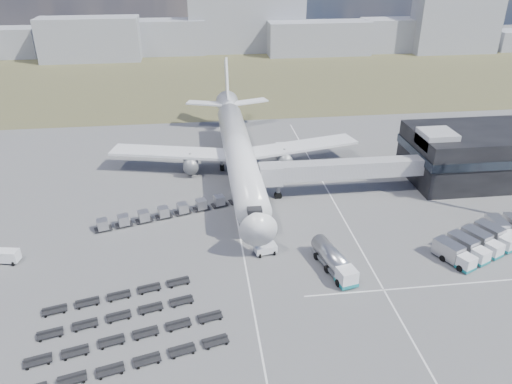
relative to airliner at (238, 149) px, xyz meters
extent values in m
plane|color=#565659|center=(0.00, -32.38, -5.29)|extent=(420.00, 420.00, 0.00)
cube|color=#49472C|center=(0.00, 77.62, -5.29)|extent=(420.00, 90.00, 0.01)
cube|color=silver|center=(-2.00, -27.38, -5.29)|extent=(0.25, 110.00, 0.01)
cube|color=silver|center=(16.00, -27.38, -5.29)|extent=(0.25, 110.00, 0.01)
cube|color=silver|center=(25.00, -40.38, -5.29)|extent=(40.00, 0.25, 0.01)
cube|color=black|center=(48.00, -8.38, -0.29)|extent=(30.00, 16.00, 10.00)
cube|color=#262D38|center=(48.00, -8.38, 0.91)|extent=(30.40, 16.40, 1.60)
cube|color=#939399|center=(36.00, -10.38, 4.21)|extent=(6.00, 6.00, 3.00)
cube|color=#939399|center=(18.10, -11.88, -0.19)|extent=(29.80, 3.00, 3.00)
cube|color=#939399|center=(4.70, -12.38, -0.19)|extent=(4.00, 3.60, 3.40)
cylinder|color=slate|center=(6.20, -11.88, -2.74)|extent=(0.70, 0.70, 5.10)
cylinder|color=black|center=(6.20, -11.88, -4.84)|extent=(1.40, 0.90, 1.40)
cylinder|color=silver|center=(0.00, -2.38, 0.01)|extent=(5.60, 48.00, 5.60)
cone|color=silver|center=(0.00, -28.88, 0.01)|extent=(5.60, 5.00, 5.60)
cone|color=silver|center=(0.00, 25.62, 0.81)|extent=(5.60, 8.00, 5.60)
cube|color=black|center=(0.00, -26.88, 0.81)|extent=(2.20, 2.00, 0.80)
cube|color=silver|center=(-13.00, 2.62, -1.19)|extent=(25.59, 11.38, 0.50)
cube|color=silver|center=(13.00, 2.62, -1.19)|extent=(25.59, 11.38, 0.50)
cylinder|color=slate|center=(-9.50, 0.62, -2.89)|extent=(3.00, 5.00, 3.00)
cylinder|color=slate|center=(9.50, 0.62, -2.89)|extent=(3.00, 5.00, 3.00)
cube|color=silver|center=(-5.50, 27.62, 1.21)|extent=(9.49, 5.63, 0.35)
cube|color=silver|center=(5.50, 27.62, 1.21)|extent=(9.49, 5.63, 0.35)
cube|color=silver|center=(0.00, 28.62, 6.51)|extent=(0.50, 9.06, 11.45)
cylinder|color=slate|center=(0.00, -23.38, -4.04)|extent=(0.50, 0.50, 2.50)
cylinder|color=slate|center=(-3.20, 1.62, -4.04)|extent=(0.60, 0.60, 2.50)
cylinder|color=slate|center=(3.20, 1.62, -4.04)|extent=(0.60, 0.60, 2.50)
cylinder|color=black|center=(0.00, -23.38, -4.79)|extent=(0.50, 1.20, 1.20)
cube|color=#8F929C|center=(-81.26, 123.12, 0.40)|extent=(23.80, 12.00, 11.39)
cube|color=#8F929C|center=(-46.79, 112.15, 2.82)|extent=(37.82, 12.00, 16.23)
cube|color=#8F929C|center=(-15.95, 121.46, 1.50)|extent=(27.06, 12.00, 13.58)
cube|color=#8F929C|center=(15.06, 122.70, 6.14)|extent=(47.60, 12.00, 22.86)
cube|color=#8F929C|center=(43.54, 112.40, 1.27)|extent=(41.57, 12.00, 13.12)
cube|color=#8F929C|center=(74.49, 115.42, 1.32)|extent=(22.77, 12.00, 13.22)
cube|color=#8F929C|center=(100.20, 110.09, 7.23)|extent=(34.59, 12.00, 25.04)
cube|color=silver|center=(11.21, -38.71, -3.83)|extent=(2.89, 2.89, 2.32)
cube|color=#16757B|center=(11.21, -38.71, -4.74)|extent=(3.01, 3.01, 0.50)
cylinder|color=#A6A6AA|center=(10.13, -33.89, -3.38)|extent=(4.11, 7.93, 2.52)
cube|color=slate|center=(10.13, -33.89, -4.54)|extent=(4.01, 7.90, 0.35)
cylinder|color=black|center=(10.46, -35.36, -4.79)|extent=(2.80, 1.65, 1.11)
cube|color=silver|center=(1.34, -29.61, -4.55)|extent=(3.56, 2.42, 1.48)
cube|color=silver|center=(-36.65, -27.20, -4.27)|extent=(4.01, 2.36, 2.05)
cube|color=silver|center=(10.07, 5.03, -3.66)|extent=(2.63, 6.20, 2.86)
cube|color=#16757B|center=(10.07, 5.03, -4.83)|extent=(2.73, 6.31, 0.46)
cube|color=silver|center=(29.24, -37.32, -4.08)|extent=(2.80, 2.75, 2.05)
cube|color=#16757B|center=(29.24, -37.32, -4.87)|extent=(2.92, 2.88, 0.42)
cube|color=#A6A6AA|center=(27.88, -34.36, -3.71)|extent=(3.82, 4.82, 2.42)
cube|color=silver|center=(32.11, -36.00, -4.08)|extent=(2.80, 2.75, 2.05)
cube|color=#16757B|center=(32.11, -36.00, -4.87)|extent=(2.92, 2.88, 0.42)
cube|color=#A6A6AA|center=(30.75, -33.04, -3.71)|extent=(3.82, 4.82, 2.42)
cube|color=silver|center=(34.99, -34.68, -4.08)|extent=(2.80, 2.75, 2.05)
cube|color=#16757B|center=(34.99, -34.68, -4.87)|extent=(2.92, 2.88, 0.42)
cube|color=#A6A6AA|center=(33.63, -31.72, -3.71)|extent=(3.82, 4.82, 2.42)
cube|color=silver|center=(37.86, -33.36, -4.08)|extent=(2.80, 2.75, 2.05)
cube|color=#16757B|center=(37.86, -33.36, -4.87)|extent=(2.92, 2.88, 0.42)
cube|color=#A6A6AA|center=(36.50, -30.40, -3.71)|extent=(3.82, 4.82, 2.42)
cube|color=silver|center=(38.67, -31.92, -4.09)|extent=(2.19, 2.10, 2.03)
cube|color=#16757B|center=(38.67, -31.92, -4.88)|extent=(2.29, 2.20, 0.41)
cube|color=#A6A6AA|center=(38.79, -28.69, -3.72)|extent=(2.36, 4.32, 2.40)
cube|color=black|center=(-23.94, -19.77, -4.98)|extent=(3.11, 2.42, 0.19)
cube|color=#A6A6AA|center=(-23.94, -19.77, -4.08)|extent=(2.11, 2.11, 1.58)
cube|color=black|center=(-20.73, -18.77, -4.98)|extent=(3.11, 2.42, 0.19)
cube|color=#A6A6AA|center=(-20.73, -18.77, -4.08)|extent=(2.11, 2.11, 1.58)
cube|color=black|center=(-17.52, -17.77, -4.98)|extent=(3.11, 2.42, 0.19)
cube|color=#A6A6AA|center=(-17.52, -17.77, -4.08)|extent=(2.11, 2.11, 1.58)
cube|color=black|center=(-14.31, -16.77, -4.98)|extent=(3.11, 2.42, 0.19)
cube|color=#A6A6AA|center=(-14.31, -16.77, -4.08)|extent=(2.11, 2.11, 1.58)
cube|color=black|center=(-11.10, -15.77, -4.98)|extent=(3.11, 2.42, 0.19)
cube|color=#A6A6AA|center=(-11.10, -15.77, -4.08)|extent=(2.11, 2.11, 1.58)
cube|color=black|center=(-7.89, -14.77, -4.98)|extent=(3.11, 2.42, 0.19)
cube|color=#A6A6AA|center=(-7.89, -14.77, -4.08)|extent=(2.11, 2.11, 1.58)
cube|color=black|center=(-4.68, -13.77, -4.98)|extent=(3.11, 2.42, 0.19)
cube|color=#A6A6AA|center=(-4.68, -13.77, -4.08)|extent=(2.11, 2.11, 1.58)
cube|color=black|center=(-1.47, -12.78, -4.98)|extent=(3.11, 2.42, 0.19)
cube|color=#A6A6AA|center=(-1.47, -12.78, -4.08)|extent=(2.11, 2.11, 1.58)
cube|color=black|center=(-16.87, -49.78, -4.93)|extent=(23.72, 7.39, 0.72)
cube|color=black|center=(-17.91, -45.70, -4.93)|extent=(23.72, 7.39, 0.72)
cube|color=black|center=(-18.95, -41.61, -4.93)|extent=(19.83, 6.40, 0.72)
cube|color=black|center=(-19.99, -37.52, -4.93)|extent=(19.83, 6.40, 0.72)
camera|label=1|loc=(-7.94, -91.96, 37.08)|focal=35.00mm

